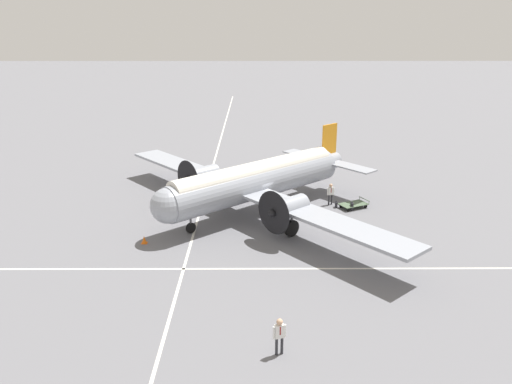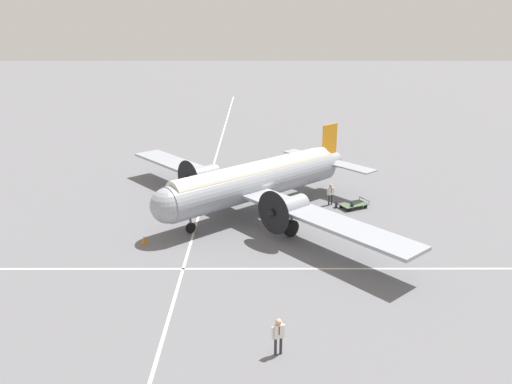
{
  "view_description": "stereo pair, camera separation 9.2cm",
  "coord_description": "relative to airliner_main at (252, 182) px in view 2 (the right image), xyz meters",
  "views": [
    {
      "loc": [
        33.96,
        -0.13,
        13.15
      ],
      "look_at": [
        0.0,
        0.0,
        1.57
      ],
      "focal_mm": 35.0,
      "sensor_mm": 36.0,
      "label": 1
    },
    {
      "loc": [
        33.96,
        -0.04,
        13.15
      ],
      "look_at": [
        0.0,
        0.0,
        1.57
      ],
      "focal_mm": 35.0,
      "sensor_mm": 36.0,
      "label": 2
    }
  ],
  "objects": [
    {
      "name": "baggage_cart",
      "position": [
        -1.18,
        7.6,
        -2.15
      ],
      "size": [
        1.99,
        2.36,
        0.56
      ],
      "rotation": [
        0.0,
        0.0,
        5.18
      ],
      "color": "#4C6047",
      "rests_on": "ground_plane"
    },
    {
      "name": "ground_plane",
      "position": [
        -0.26,
        0.3,
        -2.42
      ],
      "size": [
        300.0,
        300.0,
        0.0
      ],
      "primitive_type": "plane",
      "color": "slate"
    },
    {
      "name": "airliner_main",
      "position": [
        0.0,
        0.0,
        0.0
      ],
      "size": [
        22.42,
        19.96,
        5.5
      ],
      "rotation": [
        0.0,
        0.0,
        5.43
      ],
      "color": "#9399A3",
      "rests_on": "ground_plane"
    },
    {
      "name": "apron_line_eastwest",
      "position": [
        -0.26,
        -3.82,
        -2.42
      ],
      "size": [
        120.0,
        0.16,
        0.01
      ],
      "color": "silver",
      "rests_on": "ground_plane"
    },
    {
      "name": "crew_foreground",
      "position": [
        16.17,
        1.2,
        -1.38
      ],
      "size": [
        0.3,
        0.56,
        1.7
      ],
      "rotation": [
        0.0,
        0.0,
        -1.27
      ],
      "color": "#2D2D33",
      "rests_on": "ground_plane"
    },
    {
      "name": "passenger_boarding",
      "position": [
        -1.87,
        5.94,
        -1.4
      ],
      "size": [
        0.28,
        0.55,
        1.67
      ],
      "rotation": [
        0.0,
        0.0,
        4.99
      ],
      "color": "#2D2D33",
      "rests_on": "ground_plane"
    },
    {
      "name": "apron_line_northsouth",
      "position": [
        8.55,
        0.3,
        -2.42
      ],
      "size": [
        0.16,
        120.0,
        0.01
      ],
      "color": "silver",
      "rests_on": "ground_plane"
    },
    {
      "name": "suitcase_near_door",
      "position": [
        -0.73,
        7.38,
        -2.13
      ],
      "size": [
        0.44,
        0.16,
        0.62
      ],
      "color": "#232328",
      "rests_on": "ground_plane"
    },
    {
      "name": "traffic_cone",
      "position": [
        5.09,
        -6.74,
        -2.2
      ],
      "size": [
        0.37,
        0.37,
        0.48
      ],
      "color": "orange",
      "rests_on": "ground_plane"
    },
    {
      "name": "suitcase_upright_spare",
      "position": [
        -1.27,
        6.31,
        -2.2
      ],
      "size": [
        0.36,
        0.13,
        0.49
      ],
      "color": "#232328",
      "rests_on": "ground_plane"
    }
  ]
}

